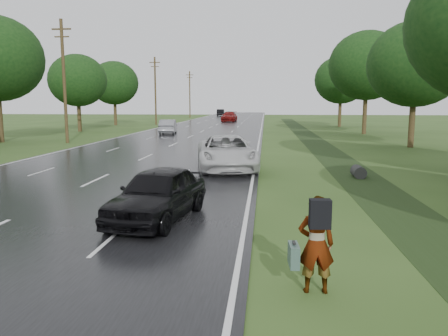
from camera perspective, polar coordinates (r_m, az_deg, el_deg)
road at (r=55.55m, az=-2.13°, el=5.13°), size 14.00×180.00×0.04m
edge_stripe_east at (r=55.08m, az=4.87°, el=5.10°), size 0.12×180.00×0.01m
edge_stripe_west at (r=56.83m, az=-8.92°, el=5.14°), size 0.12×180.00×0.01m
center_line at (r=55.55m, az=-2.13°, el=5.16°), size 0.12×180.00×0.01m
drainage_ditch at (r=29.18m, az=13.70°, el=1.78°), size 2.20×120.00×0.56m
utility_pole_mid at (r=38.70m, az=-20.16°, el=10.78°), size 1.60×0.26×10.00m
utility_pole_far at (r=67.05m, az=-8.95°, el=10.05°), size 1.60×0.26×10.00m
utility_pole_distant at (r=96.41m, az=-4.49°, el=9.66°), size 1.60×0.26×10.00m
tree_east_c at (r=35.79m, az=23.74°, el=12.31°), size 7.00×7.00×9.29m
tree_east_d at (r=49.26m, az=18.18°, el=12.58°), size 8.00×8.00×10.76m
tree_east_f at (r=62.88m, az=15.05°, el=11.04°), size 7.20×7.20×9.62m
tree_west_d at (r=53.53m, az=-18.59°, el=10.78°), size 6.60×6.60×8.80m
tree_west_f at (r=66.79m, az=-14.15°, el=10.71°), size 7.00×7.00×9.29m
pedestrian at (r=7.98m, az=11.81°, el=-9.58°), size 0.82×0.70×1.77m
white_pickup at (r=21.91m, az=0.32°, el=2.06°), size 3.75×6.45×1.69m
dark_sedan at (r=12.62m, az=-8.63°, el=-3.31°), size 2.50×4.67×1.51m
silver_sedan at (r=47.04m, az=-7.30°, el=5.38°), size 2.17×4.75×1.51m
far_car_red at (r=76.31m, az=0.69°, el=6.74°), size 2.62×6.02×1.72m
far_car_dark at (r=106.66m, az=-0.44°, el=7.25°), size 2.05×5.07×1.64m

